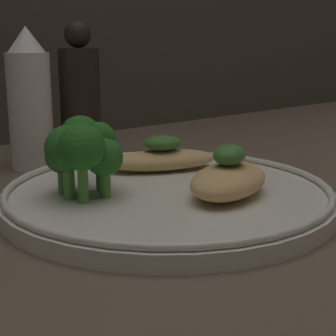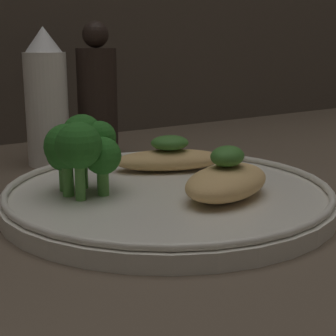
# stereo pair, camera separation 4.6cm
# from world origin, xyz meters

# --- Properties ---
(ground_plane) EXTENTS (1.80, 1.80, 0.01)m
(ground_plane) POSITION_xyz_m (0.00, 0.00, -0.01)
(ground_plane) COLOR brown
(plate) EXTENTS (0.30, 0.30, 0.02)m
(plate) POSITION_xyz_m (0.00, 0.00, 0.01)
(plate) COLOR silver
(plate) RESTS_ON ground_plane
(grilled_meat_front) EXTENTS (0.11, 0.09, 0.04)m
(grilled_meat_front) POSITION_xyz_m (0.03, -0.05, 0.03)
(grilled_meat_front) COLOR tan
(grilled_meat_front) RESTS_ON plate
(grilled_meat_middle) EXTENTS (0.12, 0.09, 0.04)m
(grilled_meat_middle) POSITION_xyz_m (0.04, 0.06, 0.03)
(grilled_meat_middle) COLOR tan
(grilled_meat_middle) RESTS_ON plate
(broccoli_bunch) EXTENTS (0.07, 0.07, 0.07)m
(broccoli_bunch) POSITION_xyz_m (-0.07, 0.03, 0.06)
(broccoli_bunch) COLOR #569942
(broccoli_bunch) RESTS_ON plate
(sauce_bottle) EXTENTS (0.05, 0.05, 0.16)m
(sauce_bottle) POSITION_xyz_m (-0.03, 0.21, 0.08)
(sauce_bottle) COLOR white
(sauce_bottle) RESTS_ON ground_plane
(pepper_grinder) EXTENTS (0.05, 0.05, 0.17)m
(pepper_grinder) POSITION_xyz_m (0.04, 0.21, 0.08)
(pepper_grinder) COLOR black
(pepper_grinder) RESTS_ON ground_plane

